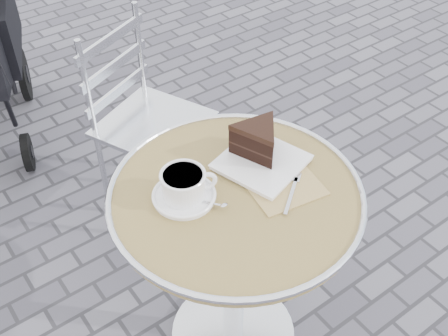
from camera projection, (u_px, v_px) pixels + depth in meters
ground at (233, 335)px, 2.04m from camera, size 80.00×80.00×0.00m
cafe_table at (235, 232)px, 1.66m from camera, size 0.72×0.72×0.74m
cappuccino_set at (184, 187)px, 1.51m from camera, size 0.17×0.19×0.09m
cake_plate_set at (259, 145)px, 1.61m from camera, size 0.27×0.36×0.12m
bistro_chair at (133, 100)px, 2.22m from camera, size 0.51×0.51×0.85m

